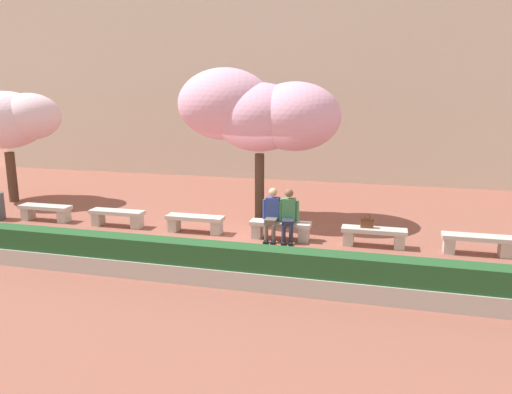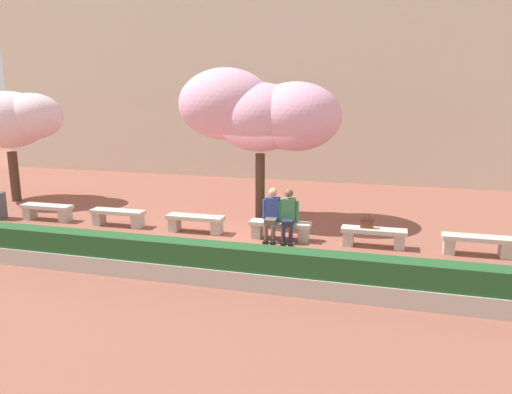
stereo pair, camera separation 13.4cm
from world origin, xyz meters
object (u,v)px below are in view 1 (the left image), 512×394
stone_bench_far_east (477,242)px  person_seated_left (272,212)px  person_seated_right (289,213)px  stone_bench_west_end (46,211)px  stone_bench_east_end (374,235)px  handbag (367,222)px  stone_bench_near_east (280,228)px  cherry_tree_secondary (7,119)px  cherry_tree_main (259,113)px  stone_bench_near_west (117,216)px  stone_bench_center (195,222)px

stone_bench_far_east → person_seated_left: bearing=-179.4°
stone_bench_far_east → person_seated_right: size_ratio=1.18×
stone_bench_west_end → stone_bench_east_end: bearing=0.0°
stone_bench_west_end → handbag: size_ratio=4.51×
stone_bench_near_east → person_seated_left: person_seated_left is taller
person_seated_right → stone_bench_near_east: bearing=166.0°
person_seated_left → cherry_tree_secondary: size_ratio=0.36×
stone_bench_far_east → cherry_tree_main: cherry_tree_main is taller
stone_bench_west_end → stone_bench_near_west: same height
cherry_tree_main → cherry_tree_secondary: cherry_tree_main is taller
stone_bench_far_east → person_seated_right: person_seated_right is taller
cherry_tree_main → cherry_tree_secondary: size_ratio=1.25×
stone_bench_center → handbag: (4.39, 0.02, 0.29)m
stone_bench_east_end → stone_bench_near_east: bearing=180.0°
stone_bench_far_east → cherry_tree_main: size_ratio=0.34×
stone_bench_east_end → cherry_tree_main: cherry_tree_main is taller
stone_bench_west_end → cherry_tree_main: (5.84, 1.71, 2.75)m
stone_bench_near_east → cherry_tree_main: cherry_tree_main is taller
stone_bench_near_west → cherry_tree_main: cherry_tree_main is taller
stone_bench_far_east → cherry_tree_secondary: size_ratio=0.42×
stone_bench_center → cherry_tree_secondary: bearing=165.0°
cherry_tree_main → stone_bench_far_east: bearing=-17.1°
stone_bench_center → person_seated_left: bearing=-1.5°
stone_bench_near_east → handbag: bearing=0.5°
stone_bench_near_west → person_seated_left: person_seated_left is taller
person_seated_right → cherry_tree_main: 3.17m
cherry_tree_secondary → person_seated_left: bearing=-12.1°
stone_bench_near_west → handbag: (6.67, 0.02, 0.29)m
person_seated_left → cherry_tree_main: (-0.79, 1.76, 2.34)m
stone_bench_west_end → cherry_tree_secondary: bearing=144.3°
stone_bench_near_east → stone_bench_far_east: same height
stone_bench_west_end → stone_bench_east_end: (9.12, 0.00, 0.00)m
cherry_tree_secondary → stone_bench_near_east: bearing=-11.5°
stone_bench_center → stone_bench_east_end: same height
stone_bench_near_east → person_seated_left: (-0.20, -0.05, 0.40)m
stone_bench_center → person_seated_left: size_ratio=1.18×
stone_bench_west_end → stone_bench_far_east: size_ratio=1.00×
stone_bench_far_east → cherry_tree_main: (-5.55, 1.71, 2.75)m
stone_bench_near_west → stone_bench_center: bearing=0.0°
stone_bench_center → stone_bench_far_east: size_ratio=1.00×
stone_bench_center → cherry_tree_main: (1.28, 1.71, 2.75)m
stone_bench_near_east → stone_bench_far_east: (4.56, 0.00, 0.00)m
stone_bench_west_end → person_seated_left: 6.65m
cherry_tree_main → stone_bench_center: bearing=-126.9°
handbag → cherry_tree_secondary: (-11.65, 1.93, 2.16)m
stone_bench_center → stone_bench_east_end: 4.56m
stone_bench_far_east → handbag: size_ratio=4.51×
stone_bench_near_west → stone_bench_far_east: size_ratio=1.00×
stone_bench_far_east → cherry_tree_secondary: bearing=172.2°
stone_bench_center → stone_bench_east_end: (4.56, 0.00, 0.00)m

